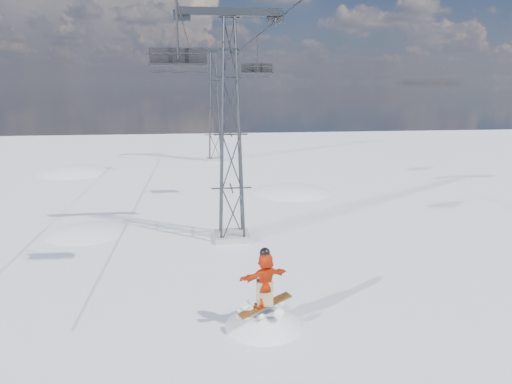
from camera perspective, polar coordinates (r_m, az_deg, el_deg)
ground at (r=16.79m, az=-3.85°, el=-14.99°), size 120.00×120.00×0.00m
snow_terrain at (r=40.26m, az=-12.35°, el=-12.76°), size 39.00×37.00×22.00m
lift_tower_near at (r=22.94m, az=-3.19°, el=7.13°), size 5.20×1.80×11.43m
lift_tower_far at (r=47.84m, az=-5.24°, el=10.38°), size 5.20×1.80×11.43m
haul_cables at (r=34.41m, az=-4.67°, el=18.19°), size 4.46×51.00×0.06m
snowboarder_jump at (r=16.95m, az=0.96°, el=-21.07°), size 4.40×4.40×6.83m
lift_chair_near at (r=16.96m, az=-9.69°, el=16.15°), size 2.02×0.58×2.51m
lift_chair_mid at (r=29.97m, az=0.14°, el=15.11°), size 2.01×0.58×2.50m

